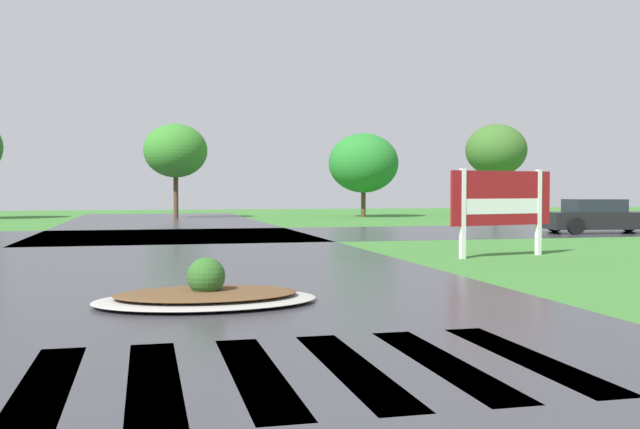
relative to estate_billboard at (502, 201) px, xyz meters
The scene contains 7 objects.
asphalt_roadway 8.88m from the estate_billboard, 150.74° to the right, with size 9.92×80.00×0.01m, color #35353A.
asphalt_cross_road 12.96m from the estate_billboard, 126.44° to the left, with size 90.00×8.93×0.01m, color #35353A.
crosswalk_stripes 12.65m from the estate_billboard, 127.49° to the right, with size 5.85×3.00×0.01m.
estate_billboard is the anchor object (origin of this frame).
median_island 9.77m from the estate_billboard, 143.20° to the right, with size 3.26×2.10×0.68m.
car_dark_suv 11.84m from the estate_billboard, 43.90° to the left, with size 4.74×2.41×1.31m.
background_treeline 28.54m from the estate_billboard, 105.73° to the left, with size 47.52×6.42×6.06m.
Camera 1 is at (-0.96, -2.15, 1.66)m, focal length 40.74 mm.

